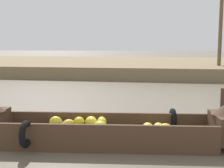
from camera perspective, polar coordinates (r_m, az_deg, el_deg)
name	(u,v)px	position (r m, az deg, el deg)	size (l,w,h in m)	color
ground_plane	(151,101)	(11.09, 7.49, -3.24)	(300.00, 300.00, 0.00)	#665B4C
riverbank_strip	(157,65)	(27.15, 8.73, 3.69)	(160.00, 20.00, 0.77)	#7F6B4C
banana_boat	(107,130)	(6.11, -1.01, -8.94)	(5.37, 2.09, 0.87)	#473323
mooring_post	(223,111)	(7.32, 20.73, -4.86)	(0.14, 0.14, 1.05)	#423323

